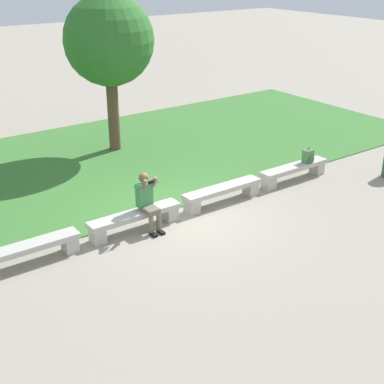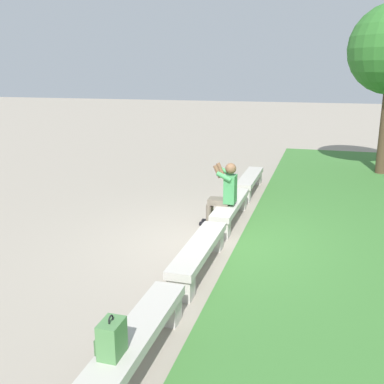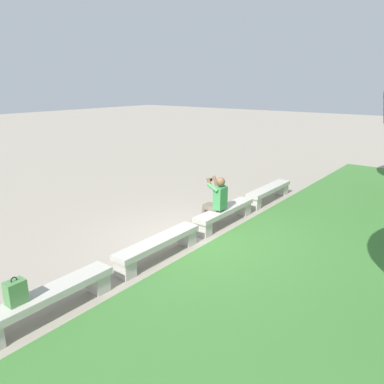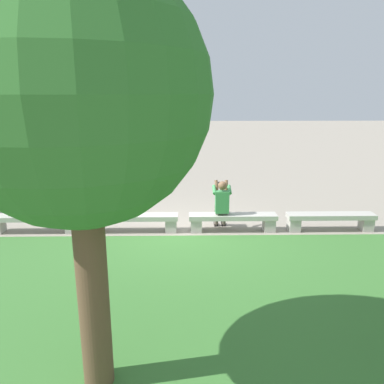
% 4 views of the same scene
% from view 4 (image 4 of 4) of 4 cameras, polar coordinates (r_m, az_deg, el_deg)
% --- Properties ---
extents(ground_plane, '(80.00, 80.00, 0.00)m').
position_cam_4_polar(ground_plane, '(9.64, -1.29, -5.99)').
color(ground_plane, gray).
extents(grass_strip, '(21.78, 8.00, 0.03)m').
position_cam_4_polar(grass_strip, '(5.75, -1.47, -21.50)').
color(grass_strip, '#3D7533').
rests_on(grass_strip, ground).
extents(bench_main, '(2.23, 0.40, 0.45)m').
position_cam_4_polar(bench_main, '(10.24, 20.36, -3.88)').
color(bench_main, '#B7B2A8').
rests_on(bench_main, ground).
extents(bench_near, '(2.23, 0.40, 0.45)m').
position_cam_4_polar(bench_near, '(9.62, 6.23, -4.20)').
color(bench_near, '#B7B2A8').
rests_on(bench_near, ground).
extents(bench_mid, '(2.23, 0.40, 0.45)m').
position_cam_4_polar(bench_mid, '(9.63, -8.83, -4.26)').
color(bench_mid, '#B7B2A8').
rests_on(bench_mid, ground).
extents(bench_far, '(2.23, 0.40, 0.45)m').
position_cam_4_polar(bench_far, '(10.28, -22.89, -4.06)').
color(bench_far, '#B7B2A8').
rests_on(bench_far, ground).
extents(person_photographer, '(0.47, 0.72, 1.32)m').
position_cam_4_polar(person_photographer, '(9.53, 4.52, -1.63)').
color(person_photographer, black).
rests_on(person_photographer, ground).
extents(backpack, '(0.28, 0.24, 0.43)m').
position_cam_4_polar(backpack, '(10.41, -25.38, -2.26)').
color(backpack, '#4C7F47').
rests_on(backpack, bench_far).
extents(tree_behind_wall, '(2.70, 2.70, 4.76)m').
position_cam_4_polar(tree_behind_wall, '(3.99, -16.92, 13.57)').
color(tree_behind_wall, brown).
rests_on(tree_behind_wall, ground).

